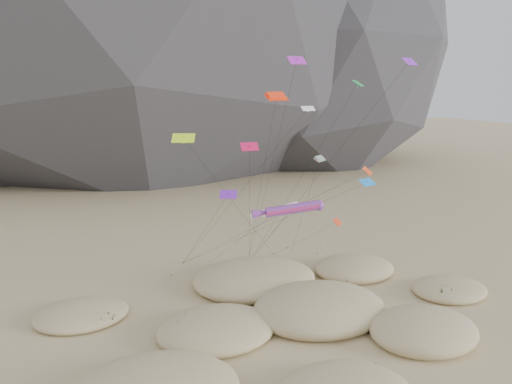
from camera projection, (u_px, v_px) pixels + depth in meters
ground at (325, 334)px, 52.16m from camera, size 500.00×500.00×0.00m
dunes at (284, 317)px, 54.24m from camera, size 52.81×37.74×4.02m
dune_grass at (290, 315)px, 54.61m from camera, size 41.58×27.91×1.48m
kite_stakes at (258, 258)px, 74.13m from camera, size 24.43×5.47×0.30m
rainbow_tube_kite at (290, 209)px, 57.04m from camera, size 8.43×17.82×12.47m
white_tube_kite at (277, 210)px, 58.79m from camera, size 7.25×15.34×11.65m
orange_parafoil at (276, 98)px, 58.17m from camera, size 3.45×14.44×24.64m
multi_parafoil at (319, 160)px, 64.81m from camera, size 2.12×10.65×16.42m
delta_kites at (310, 139)px, 60.41m from camera, size 31.31×18.10×28.67m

